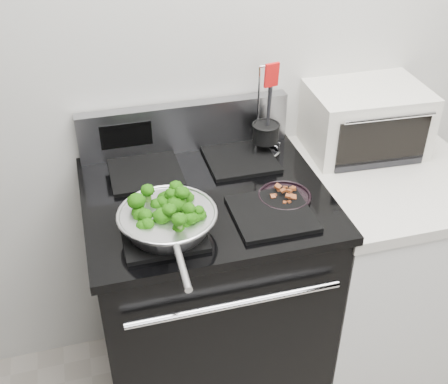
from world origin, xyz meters
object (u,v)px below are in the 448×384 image
object	(u,v)px
utensil_holder	(265,137)
skillet	(168,220)
gas_range	(207,295)
bacon_plate	(284,194)
toaster_oven	(364,119)

from	to	relation	value
utensil_holder	skillet	bearing A→B (deg)	-149.68
gas_range	utensil_holder	world-z (taller)	utensil_holder
skillet	bacon_plate	distance (m)	0.40
gas_range	skillet	world-z (taller)	gas_range
bacon_plate	toaster_oven	distance (m)	0.51
gas_range	toaster_oven	xyz separation A→B (m)	(0.66, 0.19, 0.55)
gas_range	utensil_holder	bearing A→B (deg)	35.97
toaster_oven	bacon_plate	bearing A→B (deg)	-142.74
utensil_holder	toaster_oven	world-z (taller)	utensil_holder
gas_range	toaster_oven	distance (m)	0.88
gas_range	toaster_oven	world-z (taller)	toaster_oven
skillet	bacon_plate	world-z (taller)	skillet
utensil_holder	toaster_oven	bearing A→B (deg)	-12.57
utensil_holder	toaster_oven	distance (m)	0.38
gas_range	skillet	bearing A→B (deg)	-130.69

